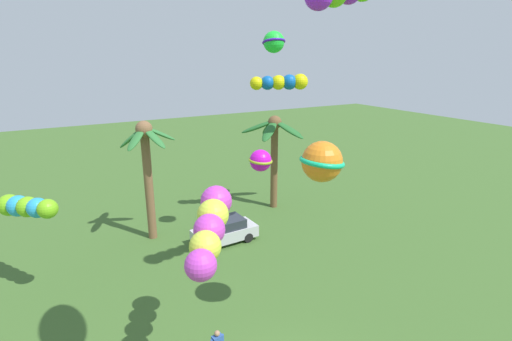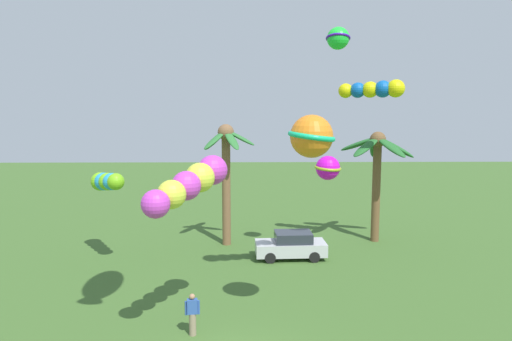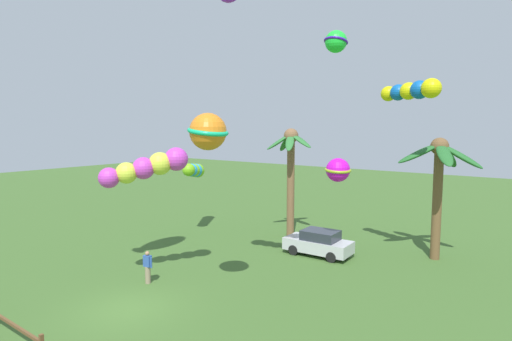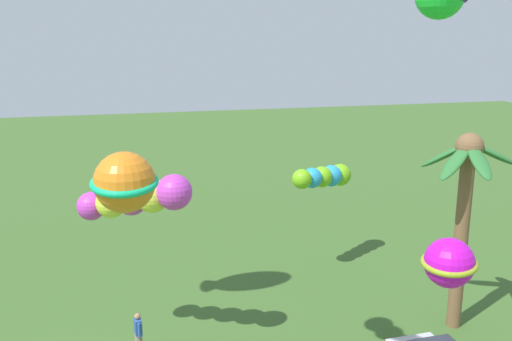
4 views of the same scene
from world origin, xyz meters
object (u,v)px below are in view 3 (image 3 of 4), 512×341
Objects in this scene: kite_tube_3 at (148,167)px; kite_ball_7 at (336,42)px; kite_ball_0 at (208,132)px; kite_ball_1 at (338,170)px; kite_tube_2 at (411,91)px; spectator_0 at (148,267)px; palm_tree_1 at (291,161)px; palm_tree_0 at (438,169)px; kite_tube_4 at (194,170)px; parked_car_0 at (319,243)px.

kite_ball_7 reaches higher than kite_tube_3.
kite_ball_0 is 0.48× the size of kite_tube_3.
kite_tube_2 is (2.91, 2.43, 4.14)m from kite_ball_1.
kite_tube_3 is (-0.03, 0.19, 4.83)m from spectator_0.
palm_tree_1 is 12.54m from kite_ball_0.
kite_ball_0 is 8.30m from kite_ball_1.
spectator_0 is at bearing -129.19° from kite_ball_1.
kite_ball_0 is (4.26, -0.17, 6.53)m from spectator_0.
kite_tube_2 is (-0.97, -2.23, 4.20)m from palm_tree_0.
kite_tube_2 reaches higher than kite_tube_3.
palm_tree_0 reaches higher than kite_tube_3.
kite_ball_0 is (3.53, -11.85, 2.11)m from palm_tree_1.
kite_tube_2 is 15.61m from kite_tube_4.
kite_tube_4 is (-6.34, -2.97, -0.82)m from palm_tree_1.
spectator_0 is 0.47× the size of kite_tube_4.
kite_tube_4 is at bearing -154.91° from palm_tree_1.
kite_ball_1 is at bearing -129.75° from palm_tree_0.
kite_tube_4 reaches higher than parked_car_0.
parked_car_0 is 11.33m from kite_ball_7.
kite_tube_2 reaches higher than palm_tree_1.
kite_ball_1 is at bearing 49.98° from kite_tube_3.
kite_ball_7 is (-3.67, -5.61, 6.48)m from palm_tree_0.
kite_ball_7 is (2.16, 6.86, 4.35)m from kite_ball_0.
palm_tree_0 reaches higher than spectator_0.
palm_tree_1 is 3.76× the size of kite_ball_1.
parked_car_0 is 2.84× the size of kite_ball_7.
kite_tube_3 is 10.97m from kite_ball_7.
kite_ball_1 is (6.22, 7.62, 4.46)m from spectator_0.
kite_tube_2 reaches higher than kite_tube_4.
spectator_0 is at bearing -133.86° from kite_ball_7.
kite_tube_3 is 10.25m from kite_tube_4.
parked_car_0 is at bearing -36.78° from palm_tree_1.
palm_tree_0 is 16.50m from spectator_0.
kite_ball_7 reaches higher than palm_tree_0.
kite_ball_0 is 8.40m from kite_ball_7.
palm_tree_1 is 2.21× the size of kite_tube_4.
palm_tree_0 is at bearing 56.76° from kite_ball_7.
spectator_0 is 4.83m from kite_tube_3.
palm_tree_1 is at bearing 106.59° from kite_ball_0.
parked_car_0 is 9.90m from kite_tube_2.
kite_ball_7 is (1.96, -2.20, 10.94)m from parked_car_0.
kite_ball_0 is (-0.20, -9.06, 6.60)m from parked_car_0.
kite_ball_0 is at bearing -4.86° from kite_tube_3.
kite_ball_1 is at bearing 75.95° from kite_ball_0.
parked_car_0 is at bearing 144.27° from kite_ball_1.
kite_ball_7 is at bearing -77.76° from kite_ball_1.
palm_tree_0 is at bearing 12.86° from kite_tube_4.
palm_tree_1 is 4.67× the size of spectator_0.
palm_tree_0 is 9.38m from palm_tree_1.
kite_tube_2 is at bearing 47.16° from kite_tube_3.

